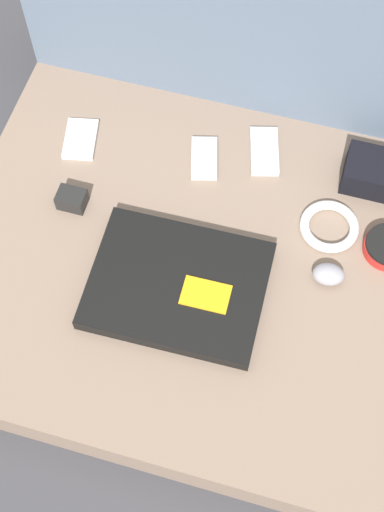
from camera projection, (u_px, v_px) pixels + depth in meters
The scene contains 11 objects.
ground_plane at pixel (192, 283), 1.48m from camera, with size 8.00×8.00×0.00m, color #38383D.
couch_seat at pixel (192, 272), 1.44m from camera, with size 0.96×0.79×0.10m.
couch_backrest at pixel (257, 15), 1.45m from camera, with size 0.96×0.20×0.55m.
laptop at pixel (178, 285), 1.35m from camera, with size 0.34×0.26×0.03m.
computer_mouse at pixel (328, 274), 1.36m from camera, with size 0.07×0.05×0.04m.
phone_silver at pixel (81, 139), 1.52m from camera, with size 0.08×0.11×0.01m.
phone_black at pixel (264, 151), 1.50m from camera, with size 0.09×0.13×0.01m.
phone_small at pixel (204, 158), 1.49m from camera, with size 0.08×0.11×0.01m.
camera_pouch at pixel (378, 174), 1.45m from camera, with size 0.14×0.09×0.06m.
charger_brick at pixel (72, 199), 1.43m from camera, with size 0.06×0.04×0.04m.
cable_coil at pixel (329, 226), 1.42m from camera, with size 0.12×0.12×0.02m.
Camera 1 is at (0.17, -0.60, 1.34)m, focal length 50.00 mm.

